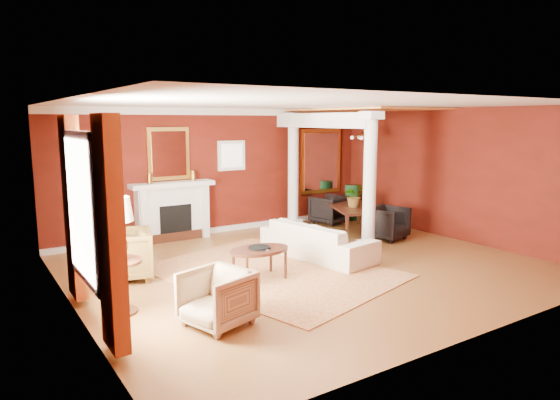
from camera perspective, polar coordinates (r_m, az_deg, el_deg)
ground at (r=9.14m, az=3.41°, el=-7.60°), size 8.00×8.00×0.00m
room_shell at (r=8.78m, az=3.53°, el=5.12°), size 8.04×7.04×2.92m
fireplace at (r=11.24m, az=-12.14°, el=-1.24°), size 1.85×0.42×1.29m
overmantel_mirror at (r=11.21m, az=-12.60°, el=5.18°), size 0.95×0.07×1.15m
flank_window_left at (r=10.79m, az=-20.35°, el=4.16°), size 0.70×0.07×0.70m
flank_window_right at (r=11.86m, az=-5.56°, el=5.08°), size 0.70×0.07×0.70m
left_window at (r=6.67m, az=-21.07°, el=-1.88°), size 0.21×2.55×2.60m
column_front at (r=10.15m, az=10.21°, el=2.19°), size 0.36×0.36×2.80m
column_back at (r=12.24m, az=1.52°, el=3.49°), size 0.36×0.36×2.80m
header_beam at (r=11.30m, az=4.75°, el=9.05°), size 0.30×3.20×0.32m
amber_ceiling at (r=11.93m, az=9.66°, el=10.16°), size 2.30×3.40×0.04m
dining_mirror at (r=13.30m, az=4.68°, el=4.44°), size 1.30×0.07×1.70m
chandelier at (r=12.00m, az=9.59°, el=7.18°), size 0.60×0.62×0.75m
crown_trim at (r=11.72m, az=-6.73°, el=10.00°), size 8.00×0.08×0.16m
base_trim at (r=11.99m, az=-6.48°, el=-3.30°), size 8.00×0.08×0.12m
rug at (r=8.80m, az=-0.93°, el=-8.20°), size 3.99×4.71×0.02m
sofa at (r=9.63m, az=4.32°, el=-3.92°), size 1.06×2.42×0.92m
armchair_leopard at (r=8.70m, az=-17.52°, el=-5.74°), size 1.04×1.08×0.92m
armchair_stripe at (r=6.56m, az=-7.21°, el=-10.79°), size 0.92×0.96×0.80m
coffee_table at (r=8.29m, az=-2.37°, el=-5.88°), size 1.05×1.05×0.53m
coffee_book at (r=8.18m, az=-2.52°, el=-5.03°), size 0.15×0.05×0.20m
side_table at (r=7.06m, az=-18.22°, el=-3.82°), size 0.65×0.65×1.61m
dining_table at (r=11.97m, az=8.52°, el=-1.33°), size 1.23×1.81×0.95m
dining_chair_near at (r=11.32m, az=12.12°, el=-2.42°), size 0.95×0.91×0.81m
dining_chair_far at (r=12.84m, az=5.62°, el=-0.93°), size 0.93×0.89×0.79m
green_urn at (r=13.38m, az=8.17°, el=-0.68°), size 0.40×0.40×0.95m
potted_plant at (r=11.79m, az=8.51°, el=1.90°), size 0.55×0.59×0.43m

